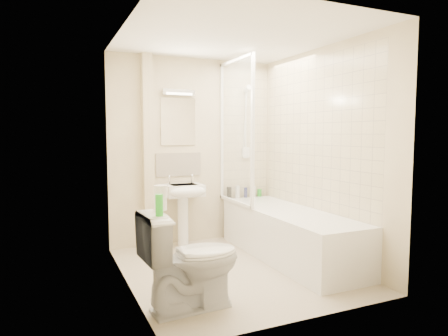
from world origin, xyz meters
name	(u,v)px	position (x,y,z in m)	size (l,w,h in m)	color
floor	(234,269)	(0.00, 0.00, 0.00)	(2.50, 2.50, 0.00)	#C5B49A
wall_back	(193,151)	(0.00, 1.25, 1.20)	(2.20, 0.02, 2.40)	beige
wall_left	(126,159)	(-1.10, 0.00, 1.20)	(0.02, 2.50, 2.40)	beige
wall_right	(321,154)	(1.10, 0.00, 1.20)	(0.02, 2.50, 2.40)	beige
ceiling	(235,37)	(0.00, 0.00, 2.40)	(2.20, 2.50, 0.02)	white
tile_back	(245,134)	(0.75, 1.24, 1.42)	(0.70, 0.01, 1.75)	beige
tile_right	(315,134)	(1.09, 0.11, 1.42)	(0.01, 2.10, 1.75)	beige
pipe_boxing	(148,152)	(-0.62, 1.19, 1.20)	(0.12, 0.12, 2.40)	beige
splashback	(179,164)	(-0.21, 1.24, 1.03)	(0.60, 0.01, 0.30)	beige
mirror	(178,122)	(-0.21, 1.24, 1.58)	(0.46, 0.01, 0.60)	white
strip_light	(179,92)	(-0.21, 1.22, 1.95)	(0.42, 0.07, 0.07)	silver
bathtub	(289,233)	(0.75, 0.11, 0.29)	(0.70, 2.10, 0.55)	white
shower_screen	(236,132)	(0.40, 0.80, 1.45)	(0.04, 0.92, 1.80)	white
shower_fixture	(246,125)	(0.75, 1.19, 1.55)	(0.10, 0.16, 0.99)	white
pedestal_sink	(184,197)	(-0.21, 1.01, 0.63)	(0.47, 0.45, 0.90)	white
bottle_black_a	(229,193)	(0.48, 1.16, 0.63)	(0.07, 0.07, 0.16)	black
bottle_white_a	(237,192)	(0.60, 1.16, 0.63)	(0.06, 0.06, 0.17)	silver
bottle_blue	(246,192)	(0.73, 1.16, 0.62)	(0.04, 0.04, 0.14)	#131755
bottle_cream	(251,191)	(0.82, 1.16, 0.63)	(0.07, 0.07, 0.15)	beige
bottle_white_b	(253,191)	(0.85, 1.16, 0.62)	(0.06, 0.06, 0.15)	white
bottle_green	(259,193)	(0.95, 1.16, 0.60)	(0.06, 0.06, 0.10)	green
toilet	(191,260)	(-0.72, -0.70, 0.41)	(0.83, 0.51, 0.82)	white
toilet_roll_lower	(161,204)	(-0.95, -0.62, 0.87)	(0.10, 0.10, 0.10)	white
toilet_roll_upper	(161,192)	(-0.95, -0.63, 0.97)	(0.11, 0.11, 0.10)	white
green_bottle	(159,205)	(-1.01, -0.83, 0.90)	(0.06, 0.06, 0.16)	green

